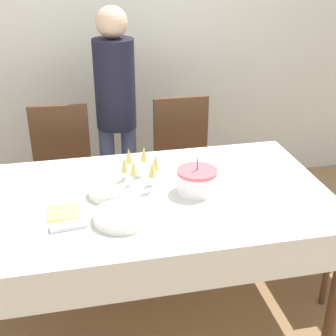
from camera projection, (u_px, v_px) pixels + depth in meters
ground_plane at (146, 308)px, 2.78m from camera, size 12.00×12.00×0.00m
wall_back at (107, 30)px, 3.58m from camera, size 8.00×0.05×2.70m
dining_table at (143, 212)px, 2.49m from camera, size 1.97×1.09×0.77m
dining_chair_far_left at (62, 171)px, 3.22m from camera, size 0.46×0.46×0.97m
dining_chair_far_right at (184, 159)px, 3.39m from camera, size 0.43×0.43×0.97m
birthday_cake at (197, 181)px, 2.46m from camera, size 0.21×0.21×0.20m
champagne_tray at (140, 171)px, 2.51m from camera, size 0.31×0.31×0.18m
plate_stack_main at (123, 216)px, 2.22m from camera, size 0.28×0.28×0.04m
plate_stack_dessert at (110, 191)px, 2.44m from camera, size 0.22×0.22×0.04m
cake_knife at (210, 207)px, 2.33m from camera, size 0.30×0.05×0.00m
fork_pile at (68, 226)px, 2.16m from camera, size 0.17×0.08×0.02m
napkin_pile at (64, 212)px, 2.28m from camera, size 0.15×0.15×0.01m
person_standing at (116, 101)px, 3.25m from camera, size 0.28×0.28×1.60m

